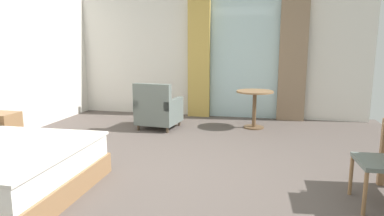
{
  "coord_description": "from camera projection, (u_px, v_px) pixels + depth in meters",
  "views": [
    {
      "loc": [
        1.06,
        -3.43,
        1.46
      ],
      "look_at": [
        0.27,
        0.17,
        0.79
      ],
      "focal_mm": 31.25,
      "sensor_mm": 36.0,
      "label": 1
    }
  ],
  "objects": [
    {
      "name": "ground",
      "position": [
        166.0,
        182.0,
        3.79
      ],
      "size": [
        6.56,
        7.76,
        0.1
      ],
      "primitive_type": "cube",
      "color": "#564C47"
    },
    {
      "name": "wall_back",
      "position": [
        215.0,
        49.0,
        7.0
      ],
      "size": [
        6.16,
        0.12,
        2.82
      ],
      "primitive_type": "cube",
      "color": "silver",
      "rests_on": "ground"
    },
    {
      "name": "balcony_glass_door",
      "position": [
        245.0,
        58.0,
        6.82
      ],
      "size": [
        1.44,
        0.02,
        2.48
      ],
      "primitive_type": "cube",
      "color": "silver",
      "rests_on": "ground"
    },
    {
      "name": "curtain_panel_left",
      "position": [
        199.0,
        57.0,
        6.92
      ],
      "size": [
        0.46,
        0.1,
        2.5
      ],
      "primitive_type": "cube",
      "color": "tan",
      "rests_on": "ground"
    },
    {
      "name": "curtain_panel_right",
      "position": [
        293.0,
        58.0,
        6.53
      ],
      "size": [
        0.53,
        0.1,
        2.5
      ],
      "primitive_type": "cube",
      "color": "#897056",
      "rests_on": "ground"
    },
    {
      "name": "nightstand",
      "position": [
        2.0,
        131.0,
        4.86
      ],
      "size": [
        0.43,
        0.38,
        0.52
      ],
      "color": "olive",
      "rests_on": "ground"
    },
    {
      "name": "armchair_by_window",
      "position": [
        158.0,
        110.0,
        6.01
      ],
      "size": [
        0.76,
        0.76,
        0.84
      ],
      "color": "slate",
      "rests_on": "ground"
    },
    {
      "name": "round_cafe_table",
      "position": [
        255.0,
        101.0,
        6.03
      ],
      "size": [
        0.66,
        0.66,
        0.68
      ],
      "color": "olive",
      "rests_on": "ground"
    }
  ]
}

